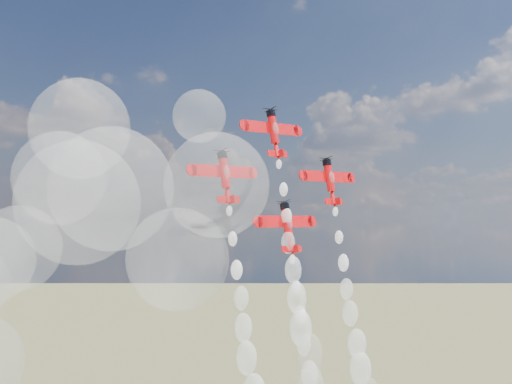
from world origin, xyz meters
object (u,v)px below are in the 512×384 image
object	(u,v)px
plane_lead	(274,132)
plane_right	(330,181)
plane_left	(225,176)
plane_slot	(288,226)

from	to	relation	value
plane_lead	plane_right	size ratio (longest dim) A/B	1.00
plane_lead	plane_left	size ratio (longest dim) A/B	1.00
plane_lead	plane_slot	xyz separation A→B (m)	(0.00, -4.00, -18.12)
plane_lead	plane_left	distance (m)	16.18
plane_lead	plane_left	world-z (taller)	plane_lead
plane_left	plane_right	xyz separation A→B (m)	(26.51, 0.00, 0.00)
plane_lead	plane_right	xyz separation A→B (m)	(13.25, -2.00, -9.06)
plane_lead	plane_right	bearing A→B (deg)	-8.57
plane_left	plane_slot	distance (m)	16.18
plane_right	plane_slot	xyz separation A→B (m)	(-13.25, -2.00, -9.06)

